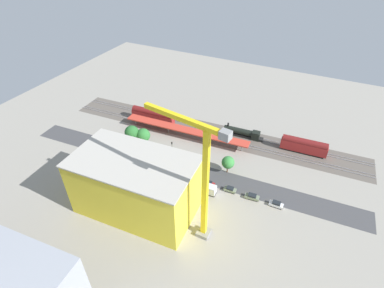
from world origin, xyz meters
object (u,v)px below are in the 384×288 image
at_px(parked_car_5, 170,170).
at_px(parked_car_2, 230,189).
at_px(locomotive, 244,133).
at_px(street_tree_0, 132,133).
at_px(platform_canopy_near, 186,130).
at_px(passenger_coach, 304,145).
at_px(parked_car_0, 276,204).
at_px(parked_car_3, 208,184).
at_px(tower_crane, 201,176).
at_px(box_truck_0, 203,188).
at_px(traffic_light, 172,147).
at_px(street_tree_1, 143,135).
at_px(parked_car_1, 252,197).
at_px(street_tree_2, 228,162).
at_px(construction_building, 136,186).
at_px(freight_coach_far, 153,116).
at_px(parked_car_4, 188,177).

bearing_deg(parked_car_5, parked_car_2, -179.17).
bearing_deg(locomotive, street_tree_0, 33.03).
relative_size(platform_canopy_near, passenger_coach, 3.05).
distance_m(locomotive, passenger_coach, 23.96).
distance_m(platform_canopy_near, parked_car_0, 47.54).
bearing_deg(platform_canopy_near, parked_car_3, 132.00).
bearing_deg(platform_canopy_near, tower_crane, 121.72).
distance_m(box_truck_0, traffic_light, 21.35).
bearing_deg(street_tree_1, platform_canopy_near, -136.18).
distance_m(parked_car_1, box_truck_0, 16.19).
height_order(platform_canopy_near, locomotive, locomotive).
height_order(parked_car_0, parked_car_3, parked_car_0).
bearing_deg(street_tree_0, street_tree_2, -178.50).
height_order(tower_crane, street_tree_2, tower_crane).
height_order(box_truck_0, street_tree_0, street_tree_0).
xyz_separation_m(parked_car_5, construction_building, (0.58, 18.58, 8.41)).
xyz_separation_m(parked_car_3, street_tree_2, (-3.51, -9.11, 3.77)).
bearing_deg(traffic_light, platform_canopy_near, -84.58).
height_order(platform_canopy_near, construction_building, construction_building).
height_order(parked_car_2, parked_car_5, parked_car_5).
bearing_deg(freight_coach_far, parked_car_1, 154.43).
height_order(parked_car_5, tower_crane, tower_crane).
bearing_deg(street_tree_2, parked_car_3, 68.96).
xyz_separation_m(construction_building, street_tree_0, (20.43, -26.36, -3.38)).
distance_m(parked_car_5, traffic_light, 9.19).
relative_size(parked_car_2, parked_car_3, 0.90).
distance_m(tower_crane, traffic_light, 39.44).
distance_m(freight_coach_far, box_truck_0, 47.63).
distance_m(parked_car_2, street_tree_0, 44.76).
height_order(parked_car_3, box_truck_0, box_truck_0).
bearing_deg(parked_car_2, street_tree_1, -12.88).
relative_size(parked_car_2, construction_building, 0.12).
relative_size(parked_car_2, box_truck_0, 0.45).
bearing_deg(street_tree_1, tower_crane, 142.96).
bearing_deg(parked_car_5, box_truck_0, 166.19).
xyz_separation_m(locomotive, box_truck_0, (2.24, 36.07, -0.12)).
relative_size(parked_car_5, street_tree_2, 0.65).
relative_size(passenger_coach, parked_car_5, 3.94).
xyz_separation_m(parked_car_5, tower_crane, (-20.49, 18.82, 20.88)).
relative_size(platform_canopy_near, street_tree_2, 7.85).
distance_m(parked_car_0, street_tree_0, 59.84).
height_order(locomotive, street_tree_2, street_tree_2).
bearing_deg(parked_car_4, construction_building, 66.05).
bearing_deg(street_tree_2, street_tree_0, 1.50).
bearing_deg(construction_building, tower_crane, 176.31).
bearing_deg(parked_car_2, passenger_coach, -119.30).
bearing_deg(construction_building, box_truck_0, -138.63).
height_order(locomotive, parked_car_4, locomotive).
height_order(freight_coach_far, parked_car_3, freight_coach_far).
bearing_deg(passenger_coach, parked_car_4, 44.46).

